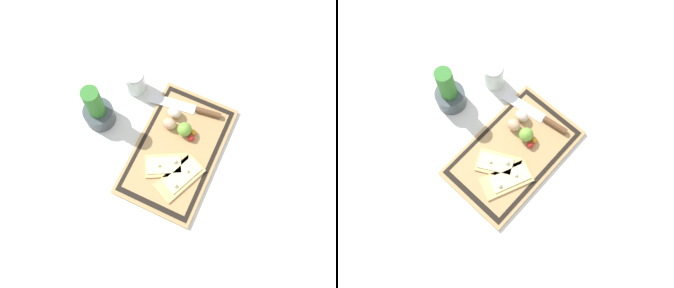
% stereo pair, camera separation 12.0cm
% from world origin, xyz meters
% --- Properties ---
extents(ground_plane, '(6.00, 6.00, 0.00)m').
position_xyz_m(ground_plane, '(0.00, 0.00, 0.00)').
color(ground_plane, silver).
extents(cutting_board, '(0.49, 0.30, 0.02)m').
position_xyz_m(cutting_board, '(0.00, 0.00, 0.01)').
color(cutting_board, tan).
rests_on(cutting_board, ground_plane).
extents(pizza_slice_near, '(0.20, 0.15, 0.02)m').
position_xyz_m(pizza_slice_near, '(-0.09, -0.05, 0.02)').
color(pizza_slice_near, tan).
rests_on(pizza_slice_near, cutting_board).
extents(pizza_slice_far, '(0.15, 0.18, 0.02)m').
position_xyz_m(pizza_slice_far, '(-0.07, 0.01, 0.02)').
color(pizza_slice_far, tan).
rests_on(pizza_slice_far, cutting_board).
extents(knife, '(0.07, 0.29, 0.02)m').
position_xyz_m(knife, '(0.18, -0.00, 0.02)').
color(knife, silver).
rests_on(knife, cutting_board).
extents(egg_brown, '(0.04, 0.05, 0.04)m').
position_xyz_m(egg_brown, '(0.07, 0.07, 0.04)').
color(egg_brown, tan).
rests_on(egg_brown, cutting_board).
extents(egg_pink, '(0.04, 0.05, 0.04)m').
position_xyz_m(egg_pink, '(0.12, 0.07, 0.04)').
color(egg_pink, beige).
rests_on(egg_pink, cutting_board).
extents(lime, '(0.05, 0.05, 0.05)m').
position_xyz_m(lime, '(0.07, 0.01, 0.04)').
color(lime, '#70A838').
rests_on(lime, cutting_board).
extents(cherry_tomato_red, '(0.02, 0.02, 0.02)m').
position_xyz_m(cherry_tomato_red, '(0.06, -0.03, 0.03)').
color(cherry_tomato_red, red).
rests_on(cherry_tomato_red, cutting_board).
extents(cherry_tomato_yellow, '(0.02, 0.02, 0.02)m').
position_xyz_m(cherry_tomato_yellow, '(0.08, -0.03, 0.03)').
color(cherry_tomato_yellow, orange).
rests_on(cherry_tomato_yellow, cutting_board).
extents(herb_pot, '(0.11, 0.11, 0.21)m').
position_xyz_m(herb_pot, '(-0.01, 0.32, 0.07)').
color(herb_pot, '#3D474C').
rests_on(herb_pot, ground_plane).
extents(sauce_jar, '(0.08, 0.08, 0.11)m').
position_xyz_m(sauce_jar, '(0.17, 0.26, 0.05)').
color(sauce_jar, silver).
rests_on(sauce_jar, ground_plane).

